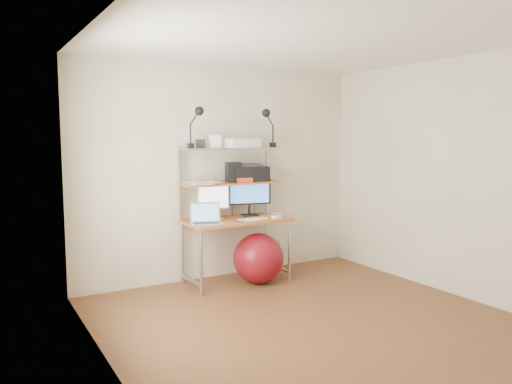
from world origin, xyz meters
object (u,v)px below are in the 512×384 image
monitor_black (249,193)px  printer (248,173)px  laptop (206,219)px  monitor_silver (213,199)px  exercise_ball (258,258)px

monitor_black → printer: 0.24m
monitor_black → laptop: size_ratio=1.37×
monitor_silver → exercise_ball: 0.85m
printer → exercise_ball: size_ratio=0.79×
monitor_silver → laptop: 0.39m
laptop → printer: (0.69, 0.28, 0.46)m
monitor_silver → laptop: monitor_silver is taller
laptop → exercise_ball: (0.63, -0.05, -0.50)m
laptop → exercise_ball: laptop is taller
monitor_black → printer: (-0.01, 0.01, 0.24)m
exercise_ball → printer: bearing=80.5°
monitor_silver → printer: bearing=10.3°
monitor_black → exercise_ball: monitor_black is taller
laptop → monitor_black: bearing=37.8°
laptop → monitor_silver: bearing=67.5°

